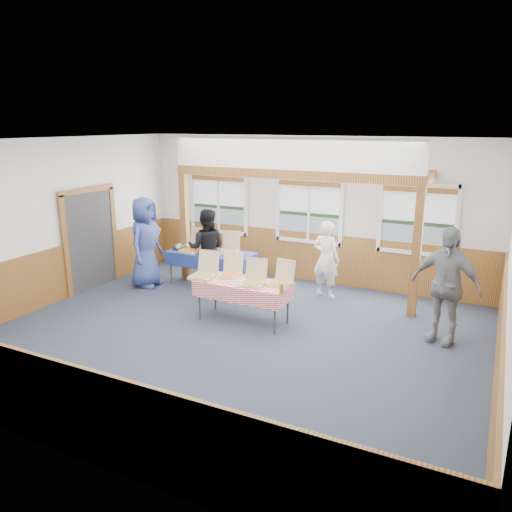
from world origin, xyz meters
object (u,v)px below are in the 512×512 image
at_px(woman_black, 207,248).
at_px(table_right, 243,285).
at_px(man_blue, 145,242).
at_px(person_grey, 445,285).
at_px(woman_white, 326,259).
at_px(table_left, 211,255).

bearing_deg(woman_black, table_right, 118.56).
height_order(table_right, man_blue, man_blue).
distance_m(table_right, person_grey, 3.36).
bearing_deg(table_right, woman_white, 72.98).
distance_m(woman_white, woman_black, 2.57).
height_order(woman_white, woman_black, woman_black).
relative_size(woman_black, man_blue, 0.87).
bearing_deg(man_blue, woman_black, -72.87).
height_order(woman_black, man_blue, man_blue).
distance_m(woman_black, man_blue, 1.33).
bearing_deg(table_right, table_left, 143.91).
height_order(table_left, person_grey, person_grey).
bearing_deg(man_blue, table_right, -114.78).
height_order(table_right, woman_black, woman_black).
relative_size(table_right, man_blue, 0.90).
bearing_deg(table_right, man_blue, 170.25).
xyz_separation_m(woman_white, person_grey, (2.40, -1.21, 0.16)).
bearing_deg(woman_white, table_right, 75.56).
bearing_deg(woman_white, woman_black, 21.10).
bearing_deg(person_grey, woman_white, 169.37).
bearing_deg(person_grey, woman_black, -172.14).
bearing_deg(person_grey, man_blue, -165.40).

